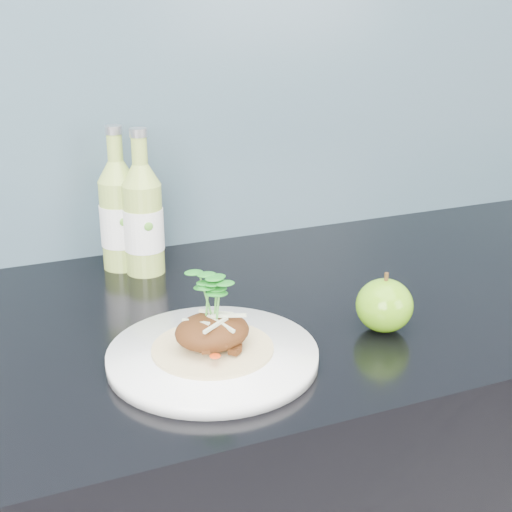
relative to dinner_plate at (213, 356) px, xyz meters
The scene contains 6 objects.
subway_backsplash 0.54m from the dinner_plate, 85.09° to the left, with size 4.00×0.02×0.70m, color #74A0B7.
dinner_plate is the anchor object (origin of this frame).
pork_taco 0.04m from the dinner_plate, 90.00° to the left, with size 0.14×0.14×0.10m.
green_apple 0.23m from the dinner_plate, ahead, with size 0.09×0.09×0.08m.
cider_bottle_left 0.36m from the dinner_plate, 94.36° to the left, with size 0.07×0.07×0.22m.
cider_bottle_right 0.32m from the dinner_plate, 89.67° to the left, with size 0.08×0.08×0.22m.
Camera 1 is at (-0.28, 0.87, 1.30)m, focal length 50.00 mm.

